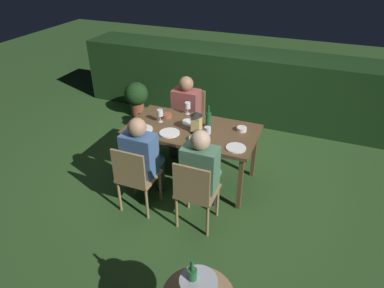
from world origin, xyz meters
TOP-DOWN VIEW (x-y plane):
  - ground_plane at (0.00, 0.00)m, footprint 16.00×16.00m
  - dining_table at (0.00, 0.00)m, footprint 1.62×0.85m
  - chair_side_left_b at (0.36, -0.82)m, footprint 0.42×0.40m
  - person_in_green at (0.36, -0.62)m, footprint 0.38×0.47m
  - chair_side_right_a at (-0.36, 0.82)m, footprint 0.42×0.40m
  - person_in_rust at (-0.36, 0.62)m, footprint 0.38×0.47m
  - chair_side_left_a at (-0.36, -0.82)m, footprint 0.42×0.40m
  - person_in_blue at (-0.36, -0.62)m, footprint 0.38×0.47m
  - lantern_centerpiece at (0.08, -0.05)m, footprint 0.15×0.15m
  - green_bottle_on_table at (0.17, 0.11)m, footprint 0.07×0.07m
  - wine_glass_a at (0.27, -0.19)m, footprint 0.08×0.08m
  - wine_glass_b at (-0.20, 0.35)m, footprint 0.08×0.08m
  - wine_glass_c at (-0.44, 0.02)m, footprint 0.08×0.08m
  - plate_a at (-0.21, -0.22)m, footprint 0.25×0.25m
  - plate_b at (-0.55, -0.26)m, footprint 0.25×0.25m
  - plate_c at (0.63, -0.25)m, footprint 0.23×0.23m
  - plate_d at (-0.08, 0.14)m, footprint 0.21×0.21m
  - bowl_olives at (0.59, 0.17)m, footprint 0.12×0.12m
  - bowl_bread at (-0.43, 0.17)m, footprint 0.14×0.14m
  - bowl_salad at (0.14, -0.26)m, footprint 0.14×0.14m
  - ice_bucket at (0.88, -2.09)m, footprint 0.26×0.26m
  - hedge_backdrop at (0.00, 2.16)m, footprint 5.64×0.82m
  - potted_plant_by_hedge at (-1.63, 1.40)m, footprint 0.42×0.42m

SIDE VIEW (x-z plane):
  - ground_plane at x=0.00m, z-range 0.00..0.00m
  - potted_plant_by_hedge at x=-1.63m, z-range 0.06..0.68m
  - chair_side_left_b at x=0.36m, z-range 0.05..0.92m
  - chair_side_right_a at x=-0.36m, z-range 0.05..0.92m
  - chair_side_left_a at x=-0.36m, z-range 0.05..0.92m
  - hedge_backdrop at x=0.00m, z-range 0.00..1.15m
  - person_in_green at x=0.36m, z-range 0.06..1.21m
  - person_in_rust at x=-0.36m, z-range 0.06..1.21m
  - person_in_blue at x=-0.36m, z-range 0.06..1.21m
  - dining_table at x=0.00m, z-range 0.32..1.08m
  - plate_a at x=-0.21m, z-range 0.76..0.77m
  - plate_b at x=-0.55m, z-range 0.76..0.77m
  - plate_c at x=0.63m, z-range 0.76..0.77m
  - plate_d at x=-0.08m, z-range 0.76..0.77m
  - ice_bucket at x=0.88m, z-range 0.60..0.94m
  - bowl_salad at x=0.14m, z-range 0.76..0.80m
  - bowl_bread at x=-0.43m, z-range 0.76..0.80m
  - bowl_olives at x=0.59m, z-range 0.76..0.81m
  - green_bottle_on_table at x=0.17m, z-range 0.72..1.01m
  - wine_glass_a at x=0.27m, z-range 0.79..0.96m
  - wine_glass_b at x=-0.20m, z-range 0.79..0.96m
  - wine_glass_c at x=-0.44m, z-range 0.79..0.96m
  - lantern_centerpiece at x=0.08m, z-range 0.77..1.04m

